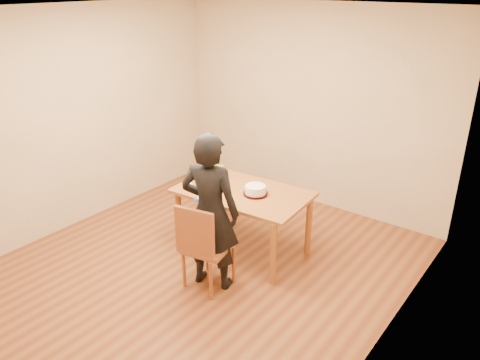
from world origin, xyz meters
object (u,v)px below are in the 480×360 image
Objects in this scene: person at (210,212)px; dining_table at (243,192)px; cake at (255,190)px; dining_chair at (208,247)px; cake_plate at (255,194)px.

dining_table is at bearing -95.37° from person.
cake is 0.14× the size of person.
dining_chair is 0.86m from cake.
person is (-0.02, -0.74, 0.02)m from cake.
cake_plate reaches higher than dining_chair.
dining_chair is 0.38m from person.
dining_table is 0.90× the size of person.
person reaches higher than cake_plate.
person is (0.00, 0.05, 0.38)m from dining_chair.
cake_plate is 0.05m from cake.
dining_table is 6.26× the size of cake.
cake is (0.17, 0.01, 0.08)m from dining_table.
dining_table is at bearing 89.53° from dining_chair.
dining_table is at bearing -176.47° from cake.
dining_chair is 0.84m from cake_plate.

